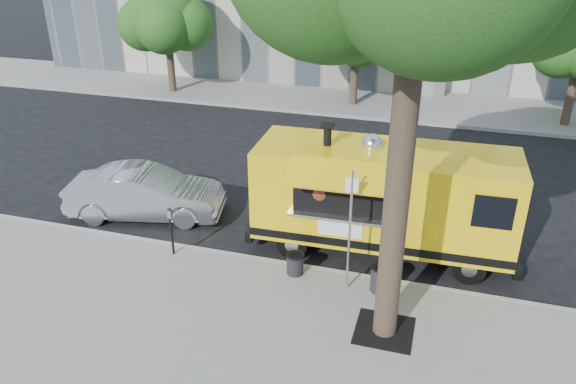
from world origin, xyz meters
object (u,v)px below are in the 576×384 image
far_tree_b (357,22)px  trash_bin_left (295,263)px  sign_post (350,225)px  sedan (146,193)px  far_tree_a (166,15)px  parking_meter (171,225)px  food_truck (382,197)px  trash_bin_right (382,277)px

far_tree_b → trash_bin_left: (1.23, -14.00, -3.40)m
far_tree_b → sign_post: far_tree_b is taller
sign_post → sedan: sign_post is taller
far_tree_a → sign_post: 18.14m
far_tree_b → trash_bin_left: 14.46m
parking_meter → food_truck: 5.36m
far_tree_a → trash_bin_left: 17.34m
far_tree_a → food_truck: 16.90m
far_tree_b → far_tree_a: bearing=-177.5°
sedan → trash_bin_left: bearing=-122.5°
sign_post → parking_meter: 4.64m
food_truck → sedan: bearing=178.5°
parking_meter → sedan: bearing=133.8°
trash_bin_left → far_tree_a: bearing=127.0°
parking_meter → trash_bin_left: size_ratio=2.52×
parking_meter → sedan: parking_meter is taller
sign_post → food_truck: (0.42, 2.12, -0.28)m
sedan → trash_bin_right: (7.13, -1.92, -0.23)m
food_truck → trash_bin_right: size_ratio=10.36×
far_tree_a → sedan: far_tree_a is taller
far_tree_b → trash_bin_right: far_tree_b is taller
parking_meter → far_tree_b: bearing=81.9°
trash_bin_left → food_truck: bearing=47.1°
far_tree_b → parking_meter: (-2.00, -14.05, -2.85)m
far_tree_b → sign_post: 14.61m
far_tree_b → sedan: far_tree_b is taller
far_tree_a → sign_post: (11.55, -13.85, -1.93)m
far_tree_b → sign_post: bearing=-79.9°
trash_bin_right → far_tree_a: bearing=132.0°
far_tree_b → parking_meter: bearing=-98.1°
far_tree_b → trash_bin_left: far_tree_b is taller
parking_meter → trash_bin_right: bearing=-0.5°
far_tree_a → sign_post: bearing=-50.2°
far_tree_a → parking_meter: far_tree_a is taller
sedan → far_tree_a: bearing=11.2°
parking_meter → trash_bin_right: (5.33, -0.04, -0.48)m
parking_meter → trash_bin_left: parking_meter is taller
far_tree_a → trash_bin_right: 18.71m
far_tree_a → food_truck: (11.97, -11.73, -2.21)m
far_tree_b → food_truck: (2.97, -12.13, -2.26)m
far_tree_a → far_tree_b: far_tree_b is taller
food_truck → trash_bin_right: food_truck is taller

